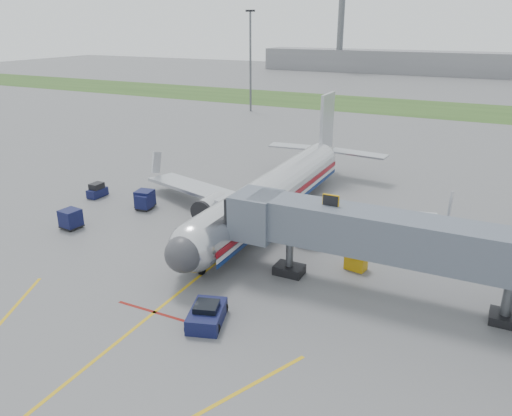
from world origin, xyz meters
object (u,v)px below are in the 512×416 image
at_px(baggage_tug, 97,191).
at_px(belt_loader, 237,218).
at_px(pushback_tug, 207,315).
at_px(ramp_worker, 183,248).
at_px(airliner, 273,192).

height_order(baggage_tug, belt_loader, belt_loader).
distance_m(pushback_tug, ramp_worker, 10.10).
bearing_deg(belt_loader, airliner, 48.70).
distance_m(airliner, baggage_tug, 20.26).
bearing_deg(pushback_tug, ramp_worker, 132.34).
relative_size(airliner, belt_loader, 8.72).
bearing_deg(baggage_tug, ramp_worker, -26.11).
xyz_separation_m(baggage_tug, belt_loader, (17.44, 0.13, -0.21)).
bearing_deg(belt_loader, pushback_tug, -68.36).
relative_size(baggage_tug, belt_loader, 0.56).
bearing_deg(airliner, baggage_tug, -171.50).
height_order(airliner, belt_loader, airliner).
height_order(belt_loader, ramp_worker, belt_loader).
xyz_separation_m(belt_loader, ramp_worker, (-0.50, -8.43, 0.30)).
bearing_deg(baggage_tug, pushback_tug, -33.59).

